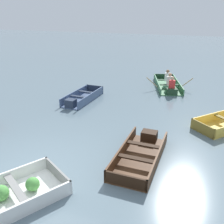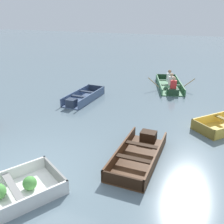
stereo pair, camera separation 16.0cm
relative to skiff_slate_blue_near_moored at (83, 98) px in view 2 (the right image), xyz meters
name	(u,v)px [view 2 (the right image)]	position (x,y,z in m)	size (l,w,h in m)	color
ground_plane	(36,171)	(1.49, -5.20, -0.14)	(80.00, 80.00, 0.00)	slate
skiff_slate_blue_near_moored	(83,98)	(0.00, 0.00, 0.00)	(0.95, 2.50, 0.37)	#475B7F
skiff_dark_varnish_far_moored	(139,154)	(3.75, -3.57, -0.02)	(1.08, 2.60, 0.34)	#4C2D19
rowboat_green_with_crew	(170,85)	(3.29, 3.52, 0.06)	(2.35, 3.41, 0.89)	#387047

